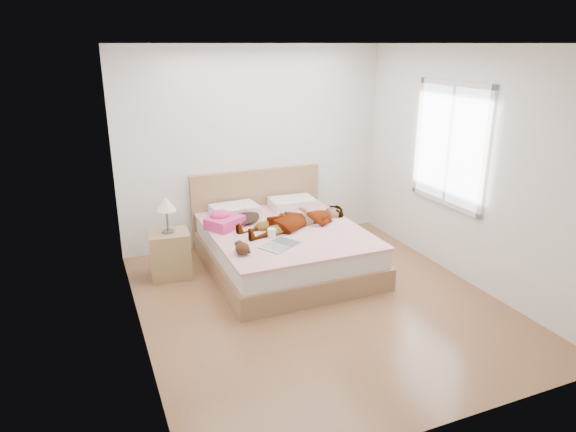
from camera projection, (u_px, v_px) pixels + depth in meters
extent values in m
plane|color=#502C19|center=(319.00, 302.00, 5.42)|extent=(4.00, 4.00, 0.00)
imported|color=white|center=(296.00, 217.00, 6.18)|extent=(1.57, 0.87, 0.20)
ellipsoid|color=black|center=(240.00, 216.00, 6.38)|extent=(0.64, 0.72, 0.09)
cube|color=silver|center=(246.00, 208.00, 6.32)|extent=(0.06, 0.09, 0.05)
plane|color=white|center=(324.00, 43.00, 4.59)|extent=(4.00, 4.00, 0.00)
plane|color=white|center=(255.00, 147.00, 6.76)|extent=(3.60, 0.00, 3.60)
plane|color=white|center=(459.00, 259.00, 3.26)|extent=(3.60, 0.00, 3.60)
plane|color=silver|center=(131.00, 205.00, 4.35)|extent=(0.00, 4.00, 4.00)
plane|color=silver|center=(468.00, 167.00, 5.66)|extent=(0.00, 4.00, 4.00)
cube|color=white|center=(450.00, 145.00, 5.85)|extent=(0.02, 1.10, 1.30)
cube|color=silver|center=(487.00, 155.00, 5.34)|extent=(0.04, 0.06, 1.42)
cube|color=silver|center=(419.00, 137.00, 6.36)|extent=(0.04, 0.06, 1.42)
cube|color=silver|center=(444.00, 202.00, 6.07)|extent=(0.04, 1.22, 0.06)
cube|color=silver|center=(456.00, 84.00, 5.63)|extent=(0.04, 1.22, 0.06)
cube|color=silver|center=(450.00, 145.00, 5.85)|extent=(0.03, 0.04, 1.30)
cube|color=brown|center=(285.00, 258.00, 6.21)|extent=(1.78, 2.08, 0.26)
cube|color=silver|center=(285.00, 240.00, 6.14)|extent=(1.70, 2.00, 0.22)
cube|color=silver|center=(285.00, 230.00, 6.10)|extent=(1.74, 2.04, 0.03)
cube|color=olive|center=(257.00, 206.00, 6.98)|extent=(1.80, 0.07, 1.00)
cube|color=white|center=(235.00, 210.00, 6.56)|extent=(0.61, 0.44, 0.13)
cube|color=white|center=(292.00, 203.00, 6.85)|extent=(0.60, 0.43, 0.13)
cube|color=#F74386|center=(225.00, 222.00, 6.10)|extent=(0.52, 0.49, 0.13)
ellipsoid|color=#E13D93|center=(220.00, 215.00, 6.10)|extent=(0.27, 0.22, 0.12)
cube|color=silver|center=(281.00, 245.00, 5.58)|extent=(0.51, 0.45, 0.01)
cube|color=white|center=(274.00, 247.00, 5.50)|extent=(0.32, 0.35, 0.02)
cube|color=#282828|center=(287.00, 241.00, 5.66)|extent=(0.32, 0.35, 0.02)
cylinder|color=white|center=(272.00, 233.00, 5.80)|extent=(0.12, 0.12, 0.10)
torus|color=white|center=(275.00, 232.00, 5.83)|extent=(0.07, 0.04, 0.08)
cylinder|color=black|center=(272.00, 229.00, 5.79)|extent=(0.10, 0.10, 0.00)
ellipsoid|color=#311D0D|center=(243.00, 249.00, 5.33)|extent=(0.16, 0.18, 0.13)
ellipsoid|color=white|center=(243.00, 248.00, 5.31)|extent=(0.08, 0.09, 0.06)
sphere|color=black|center=(239.00, 245.00, 5.40)|extent=(0.10, 0.10, 0.10)
sphere|color=pink|center=(235.00, 243.00, 5.41)|extent=(0.04, 0.04, 0.04)
sphere|color=#F8A2C9|center=(241.00, 242.00, 5.44)|extent=(0.04, 0.04, 0.04)
ellipsoid|color=black|center=(239.00, 254.00, 5.28)|extent=(0.04, 0.06, 0.03)
ellipsoid|color=black|center=(249.00, 252.00, 5.33)|extent=(0.04, 0.06, 0.03)
cube|color=olive|center=(170.00, 254.00, 5.95)|extent=(0.48, 0.44, 0.55)
cylinder|color=#4C4C4C|center=(168.00, 231.00, 5.86)|extent=(0.15, 0.15, 0.02)
cylinder|color=#515151|center=(167.00, 220.00, 5.81)|extent=(0.03, 0.03, 0.28)
cone|color=white|center=(166.00, 204.00, 5.75)|extent=(0.24, 0.24, 0.16)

